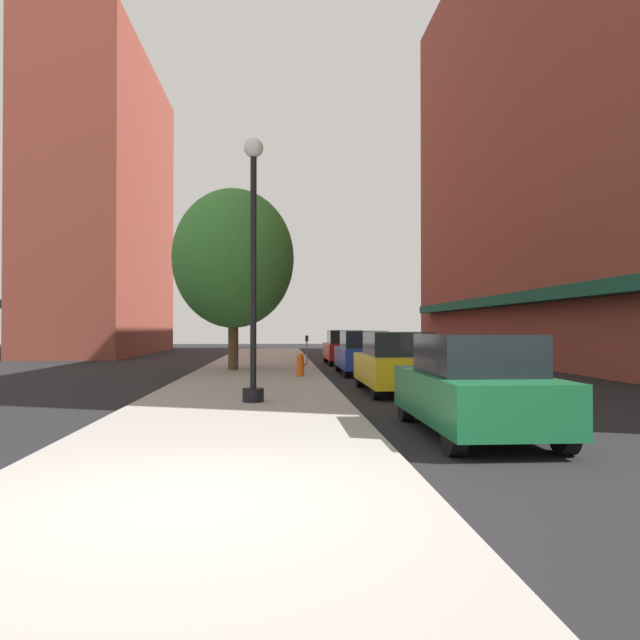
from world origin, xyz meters
name	(u,v)px	position (x,y,z in m)	size (l,w,h in m)	color
ground_plane	(361,373)	(4.00, 18.00, 0.00)	(90.00, 90.00, 0.00)	black
sidewalk_slab	(259,370)	(0.00, 19.00, 0.06)	(4.80, 50.00, 0.12)	gray
building_right_brick	(581,105)	(14.99, 22.00, 12.27)	(6.80, 40.00, 24.60)	brown
building_far_background	(106,209)	(-11.01, 37.00, 9.96)	(6.80, 18.00, 19.95)	brown
lamppost	(253,264)	(0.24, 7.86, 3.20)	(0.48, 0.48, 5.90)	black
fire_hydrant	(300,365)	(1.54, 15.03, 0.52)	(0.33, 0.26, 0.79)	#E05614
parking_meter_near	(307,346)	(2.05, 21.45, 0.95)	(0.14, 0.09, 1.31)	slate
tree_near	(233,259)	(-0.99, 18.53, 4.51)	(4.78, 4.78, 7.14)	#4C3823
car_green	(474,386)	(4.00, 3.96, 0.81)	(1.80, 4.30, 1.66)	black
car_yellow	(396,363)	(4.00, 10.63, 0.81)	(1.80, 4.30, 1.66)	black
car_blue	(363,353)	(4.00, 17.31, 0.81)	(1.80, 4.30, 1.66)	black
car_red	(344,348)	(4.00, 24.00, 0.81)	(1.80, 4.30, 1.66)	black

